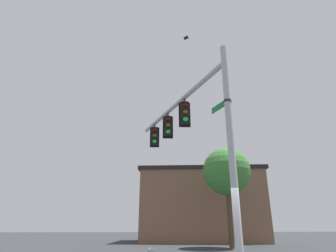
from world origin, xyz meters
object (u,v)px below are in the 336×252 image
at_px(traffic_light_nearest_pole, 185,113).
at_px(traffic_light_mid_inner, 168,126).
at_px(traffic_light_mid_outer, 155,136).
at_px(street_name_sign, 223,104).
at_px(bird_flying, 186,38).

relative_size(traffic_light_nearest_pole, traffic_light_mid_inner, 1.00).
distance_m(traffic_light_mid_outer, street_name_sign, 6.76).
xyz_separation_m(traffic_light_nearest_pole, traffic_light_mid_inner, (0.69, -1.79, 0.00)).
xyz_separation_m(traffic_light_nearest_pole, traffic_light_mid_outer, (1.38, -3.58, 0.00)).
relative_size(traffic_light_nearest_pole, street_name_sign, 1.24).
height_order(street_name_sign, bird_flying, bird_flying).
bearing_deg(traffic_light_mid_outer, traffic_light_mid_inner, 111.11).
distance_m(traffic_light_mid_outer, bird_flying, 5.91).
distance_m(traffic_light_mid_inner, bird_flying, 4.44).
distance_m(traffic_light_nearest_pole, street_name_sign, 2.98).
bearing_deg(traffic_light_nearest_pole, traffic_light_mid_outer, -68.89).
height_order(traffic_light_mid_outer, street_name_sign, traffic_light_mid_outer).
bearing_deg(street_name_sign, traffic_light_mid_inner, -68.80).
xyz_separation_m(traffic_light_nearest_pole, bird_flying, (0.01, 1.18, 3.23)).
distance_m(street_name_sign, bird_flying, 4.38).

